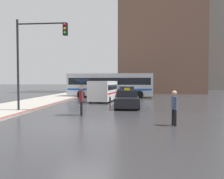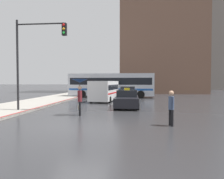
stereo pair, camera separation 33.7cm
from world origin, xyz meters
name	(u,v)px [view 1 (the left image)]	position (x,y,z in m)	size (l,w,h in m)	color
ground_plane	(84,126)	(0.00, 0.00, 0.00)	(300.00, 300.00, 0.00)	#2D2D30
taxi	(127,99)	(1.89, 7.78, 0.65)	(1.91, 4.72, 1.56)	black
sedan_red	(127,94)	(1.73, 15.07, 0.68)	(1.91, 4.07, 1.52)	#B7B2AD
ambulance_van	(104,90)	(-0.67, 12.97, 1.19)	(2.59, 5.58, 2.14)	white
city_bus	(110,84)	(-0.53, 18.65, 1.73)	(11.15, 3.11, 3.12)	#B2B7C1
pedestrian_with_umbrella	(81,86)	(-0.84, 3.16, 1.80)	(1.01, 1.01, 2.24)	black
pedestrian_man	(174,106)	(4.19, 0.51, 0.95)	(0.33, 0.41, 1.66)	black
traffic_light	(36,48)	(-4.08, 4.17, 4.28)	(3.48, 0.38, 6.20)	black
building_tower_far	(189,19)	(18.32, 53.15, 19.54)	(15.51, 12.12, 39.08)	gray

